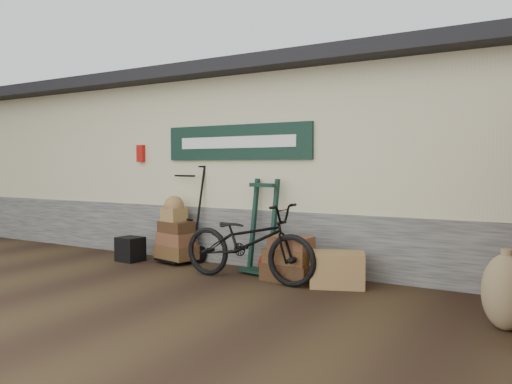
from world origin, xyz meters
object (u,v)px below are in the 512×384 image
at_px(black_trunk, 130,249).
at_px(bicycle, 248,238).
at_px(wicker_hamper, 337,269).
at_px(green_barrow, 261,226).
at_px(suitcase_stack, 289,258).
at_px(porter_trolley, 185,213).

bearing_deg(black_trunk, bicycle, -5.23).
height_order(wicker_hamper, black_trunk, wicker_hamper).
bearing_deg(green_barrow, suitcase_stack, -16.15).
distance_m(green_barrow, black_trunk, 2.38).
bearing_deg(suitcase_stack, green_barrow, 154.41).
bearing_deg(bicycle, porter_trolley, 68.26).
height_order(black_trunk, bicycle, bicycle).
height_order(wicker_hamper, bicycle, bicycle).
xyz_separation_m(wicker_hamper, black_trunk, (-3.61, -0.08, -0.03)).
height_order(suitcase_stack, black_trunk, suitcase_stack).
xyz_separation_m(porter_trolley, black_trunk, (-0.80, -0.44, -0.61)).
bearing_deg(black_trunk, porter_trolley, 29.02).
bearing_deg(green_barrow, porter_trolley, -173.77).
distance_m(black_trunk, bicycle, 2.46).
height_order(green_barrow, bicycle, green_barrow).
xyz_separation_m(porter_trolley, suitcase_stack, (2.11, -0.37, -0.50)).
bearing_deg(bicycle, wicker_hamper, -75.25).
relative_size(suitcase_stack, bicycle, 0.34).
distance_m(suitcase_stack, wicker_hamper, 0.71).
bearing_deg(wicker_hamper, bicycle, -165.81).
distance_m(wicker_hamper, bicycle, 1.28).
height_order(green_barrow, black_trunk, green_barrow).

